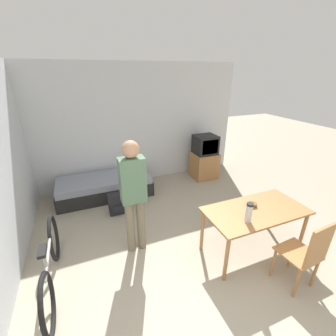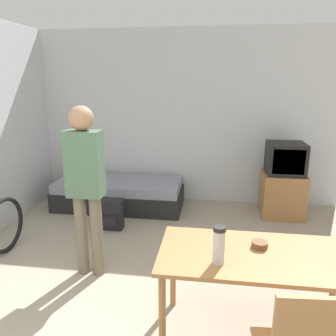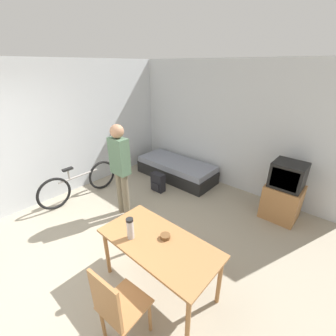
{
  "view_description": "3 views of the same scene",
  "coord_description": "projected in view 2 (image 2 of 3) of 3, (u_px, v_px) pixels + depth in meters",
  "views": [
    {
      "loc": [
        -1.11,
        -1.05,
        2.51
      ],
      "look_at": [
        0.21,
        2.23,
        0.97
      ],
      "focal_mm": 24.0,
      "sensor_mm": 36.0,
      "label": 1
    },
    {
      "loc": [
        0.66,
        -1.25,
        1.95
      ],
      "look_at": [
        0.2,
        2.0,
        1.05
      ],
      "focal_mm": 35.0,
      "sensor_mm": 36.0,
      "label": 2
    },
    {
      "loc": [
        2.4,
        -0.48,
        2.59
      ],
      "look_at": [
        -0.02,
        2.27,
        0.88
      ],
      "focal_mm": 24.0,
      "sensor_mm": 36.0,
      "label": 3
    }
  ],
  "objects": [
    {
      "name": "wall_back",
      "position": [
        173.0,
        118.0,
        5.21
      ],
      "size": [
        5.23,
        0.06,
        2.7
      ],
      "color": "silver",
      "rests_on": "ground_plane"
    },
    {
      "name": "daybed",
      "position": [
        119.0,
        194.0,
        5.12
      ],
      "size": [
        1.95,
        0.83,
        0.43
      ],
      "color": "black",
      "rests_on": "ground_plane"
    },
    {
      "name": "tv",
      "position": [
        283.0,
        182.0,
        4.73
      ],
      "size": [
        0.59,
        0.55,
        1.09
      ],
      "color": "#9E6B3D",
      "rests_on": "ground_plane"
    },
    {
      "name": "dining_table",
      "position": [
        258.0,
        264.0,
        2.38
      ],
      "size": [
        1.44,
        0.71,
        0.73
      ],
      "color": "#9E6B3D",
      "rests_on": "ground_plane"
    },
    {
      "name": "person_standing",
      "position": [
        86.0,
        180.0,
        3.15
      ],
      "size": [
        0.34,
        0.23,
        1.72
      ],
      "color": "#6B604C",
      "rests_on": "ground_plane"
    },
    {
      "name": "thermos_flask",
      "position": [
        219.0,
        243.0,
        2.2
      ],
      "size": [
        0.09,
        0.09,
        0.27
      ],
      "color": "#B7B7BC",
      "rests_on": "dining_table"
    },
    {
      "name": "mate_bowl",
      "position": [
        260.0,
        245.0,
        2.44
      ],
      "size": [
        0.12,
        0.12,
        0.05
      ],
      "color": "brown",
      "rests_on": "dining_table"
    },
    {
      "name": "backpack",
      "position": [
        111.0,
        214.0,
        4.36
      ],
      "size": [
        0.31,
        0.19,
        0.42
      ],
      "color": "black",
      "rests_on": "ground_plane"
    }
  ]
}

